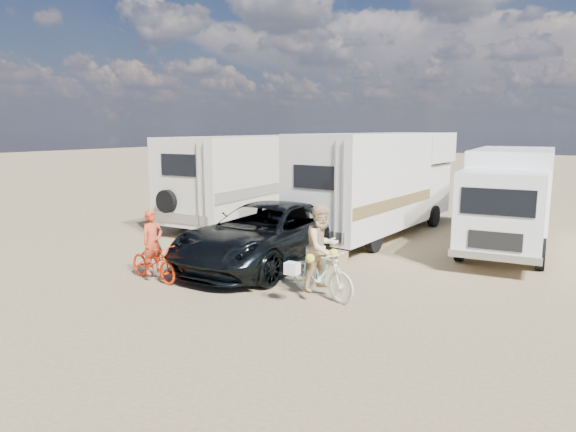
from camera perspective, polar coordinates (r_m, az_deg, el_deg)
The scene contains 11 objects.
ground at distance 11.43m, azimuth -1.23°, elevation -8.63°, with size 140.00×140.00×0.00m, color #937D58.
rv_main at distance 17.72m, azimuth 10.05°, elevation 3.45°, with size 2.36×8.18×3.43m, color silver, non-canonical shape.
rv_left at distance 19.80m, azimuth -4.31°, elevation 4.02°, with size 2.63×7.87×3.30m, color white, non-canonical shape.
box_truck at distance 16.64m, azimuth 23.21°, elevation 1.61°, with size 2.23×7.00×2.96m, color white, non-canonical shape.
dark_suv at distance 13.66m, azimuth -2.47°, elevation -2.06°, with size 2.70×5.86×1.63m, color black.
bike_man at distance 12.72m, azimuth -14.65°, elevation -4.99°, with size 0.58×1.66×0.87m, color red.
bike_woman at distance 11.08m, azimuth 3.76°, elevation -6.30°, with size 0.51×1.81×1.09m, color beige.
rider_man at distance 12.65m, azimuth -14.72°, elevation -3.58°, with size 0.55×0.36×1.52m, color #C23E21.
rider_woman at distance 10.98m, azimuth 3.78°, elevation -4.42°, with size 0.89×0.70×1.84m, color tan.
cooler at distance 12.70m, azimuth 3.04°, elevation -5.80°, with size 0.51×0.37×0.41m, color #24617D.
crate at distance 13.86m, azimuth 5.40°, elevation -4.62°, with size 0.45×0.45×0.36m, color olive.
Camera 1 is at (5.60, -9.30, 3.59)m, focal length 32.13 mm.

